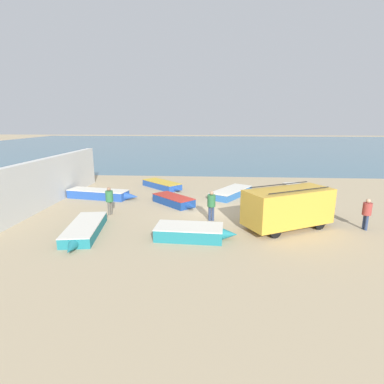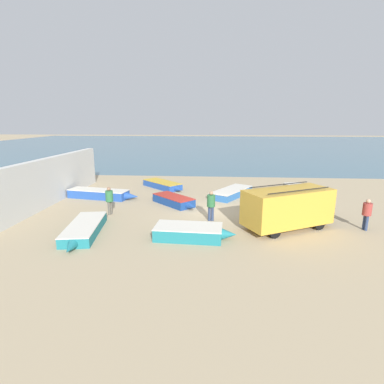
% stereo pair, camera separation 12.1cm
% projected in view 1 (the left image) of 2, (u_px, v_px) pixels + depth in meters
% --- Properties ---
extents(ground_plane, '(200.00, 200.00, 0.00)m').
position_uv_depth(ground_plane, '(211.00, 211.00, 19.14)').
color(ground_plane, tan).
extents(sea_water, '(120.00, 80.00, 0.01)m').
position_uv_depth(sea_water, '(212.00, 145.00, 69.58)').
color(sea_water, '#477084').
rests_on(sea_water, ground_plane).
extents(harbor_wall, '(0.50, 14.45, 3.18)m').
position_uv_depth(harbor_wall, '(49.00, 181.00, 20.46)').
color(harbor_wall, silver).
rests_on(harbor_wall, ground_plane).
extents(parked_van, '(5.12, 3.91, 2.27)m').
position_uv_depth(parked_van, '(288.00, 207.00, 15.85)').
color(parked_van, gold).
rests_on(parked_van, ground_plane).
extents(fishing_rowboat_0, '(4.02, 1.77, 0.63)m').
position_uv_depth(fishing_rowboat_0, '(192.00, 232.00, 14.65)').
color(fishing_rowboat_0, '#1E757F').
rests_on(fishing_rowboat_0, ground_plane).
extents(fishing_rowboat_1, '(5.54, 2.07, 0.64)m').
position_uv_depth(fishing_rowboat_1, '(101.00, 194.00, 22.16)').
color(fishing_rowboat_1, '#234CA3').
rests_on(fishing_rowboat_1, ground_plane).
extents(fishing_rowboat_2, '(4.02, 3.92, 0.55)m').
position_uv_depth(fishing_rowboat_2, '(163.00, 185.00, 25.53)').
color(fishing_rowboat_2, '#234CA3').
rests_on(fishing_rowboat_2, ground_plane).
extents(fishing_rowboat_3, '(3.48, 4.83, 0.53)m').
position_uv_depth(fishing_rowboat_3, '(232.00, 192.00, 23.00)').
color(fishing_rowboat_3, '#2D66AD').
rests_on(fishing_rowboat_3, ground_plane).
extents(fishing_rowboat_4, '(2.15, 3.85, 0.69)m').
position_uv_depth(fishing_rowboat_4, '(299.00, 190.00, 23.34)').
color(fishing_rowboat_4, '#ADA89E').
rests_on(fishing_rowboat_4, ground_plane).
extents(fishing_rowboat_5, '(2.07, 5.00, 0.52)m').
position_uv_depth(fishing_rowboat_5, '(84.00, 229.00, 15.16)').
color(fishing_rowboat_5, '#1E757F').
rests_on(fishing_rowboat_5, ground_plane).
extents(fishing_rowboat_6, '(3.39, 3.39, 0.58)m').
position_uv_depth(fishing_rowboat_6, '(175.00, 201.00, 20.49)').
color(fishing_rowboat_6, navy).
rests_on(fishing_rowboat_6, ground_plane).
extents(fisherman_0, '(0.45, 0.45, 1.72)m').
position_uv_depth(fisherman_0, '(109.00, 198.00, 18.17)').
color(fisherman_0, '#5B564C').
rests_on(fisherman_0, ground_plane).
extents(fisherman_1, '(0.44, 0.44, 1.69)m').
position_uv_depth(fisherman_1, '(367.00, 211.00, 15.64)').
color(fisherman_1, navy).
rests_on(fisherman_1, ground_plane).
extents(fisherman_2, '(0.46, 0.46, 1.76)m').
position_uv_depth(fisherman_2, '(211.00, 203.00, 17.06)').
color(fisherman_2, navy).
rests_on(fisherman_2, ground_plane).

